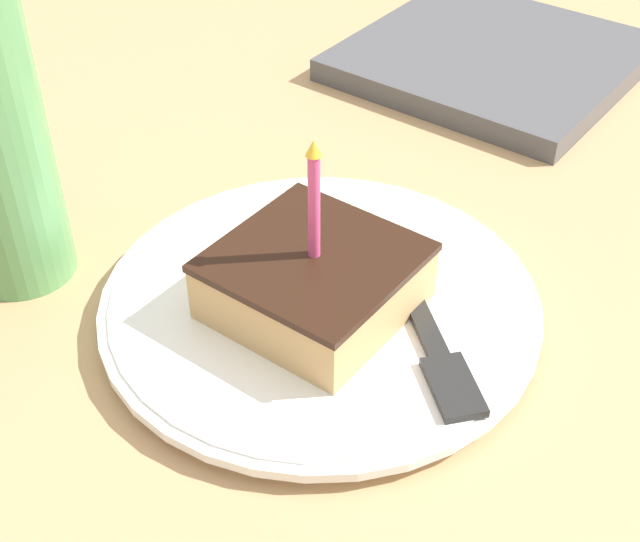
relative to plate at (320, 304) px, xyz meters
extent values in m
cube|color=tan|center=(-0.02, 0.02, -0.03)|extent=(2.40, 2.40, 0.04)
cylinder|color=white|center=(0.00, 0.00, 0.00)|extent=(0.25, 0.25, 0.02)
cylinder|color=white|center=(0.00, 0.00, 0.00)|extent=(0.27, 0.27, 0.01)
cube|color=tan|center=(0.00, -0.01, 0.02)|extent=(0.10, 0.10, 0.03)
cube|color=black|center=(0.00, -0.01, 0.04)|extent=(0.11, 0.11, 0.00)
cylinder|color=#E04C8C|center=(0.00, -0.01, 0.08)|extent=(0.01, 0.01, 0.07)
cone|color=yellow|center=(0.00, -0.01, 0.12)|extent=(0.01, 0.01, 0.01)
cube|color=#262626|center=(0.04, 0.04, 0.01)|extent=(0.10, 0.09, 0.00)
cube|color=#262626|center=(0.10, -0.02, 0.01)|extent=(0.05, 0.05, 0.00)
cube|color=#4C4C51|center=(-0.08, 0.36, 0.00)|extent=(0.23, 0.24, 0.02)
camera|label=1|loc=(0.24, -0.32, 0.36)|focal=50.00mm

